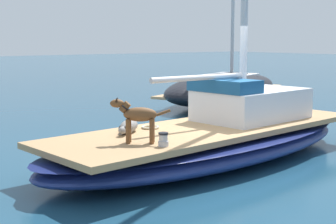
{
  "coord_description": "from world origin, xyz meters",
  "views": [
    {
      "loc": [
        6.66,
        -6.11,
        2.25
      ],
      "look_at": [
        0.0,
        -1.0,
        1.01
      ],
      "focal_mm": 52.91,
      "sensor_mm": 36.0,
      "label": 1
    }
  ],
  "objects_px": {
    "dog_brown": "(137,116)",
    "coiled_rope": "(150,127)",
    "deck_winch": "(163,140)",
    "moored_boat_port_side": "(223,88)",
    "sailboat_main": "(211,143)",
    "dog_grey": "(128,126)"
  },
  "relations": [
    {
      "from": "dog_grey",
      "to": "moored_boat_port_side",
      "type": "bearing_deg",
      "value": 126.09
    },
    {
      "from": "dog_brown",
      "to": "moored_boat_port_side",
      "type": "xyz_separation_m",
      "value": [
        -6.26,
        7.84,
        -0.52
      ]
    },
    {
      "from": "sailboat_main",
      "to": "deck_winch",
      "type": "height_order",
      "value": "deck_winch"
    },
    {
      "from": "deck_winch",
      "to": "moored_boat_port_side",
      "type": "distance_m",
      "value": 10.19
    },
    {
      "from": "dog_brown",
      "to": "dog_grey",
      "type": "distance_m",
      "value": 0.93
    },
    {
      "from": "sailboat_main",
      "to": "coiled_rope",
      "type": "bearing_deg",
      "value": -114.7
    },
    {
      "from": "dog_grey",
      "to": "deck_winch",
      "type": "height_order",
      "value": "dog_grey"
    },
    {
      "from": "moored_boat_port_side",
      "to": "coiled_rope",
      "type": "bearing_deg",
      "value": -52.41
    },
    {
      "from": "deck_winch",
      "to": "moored_boat_port_side",
      "type": "relative_size",
      "value": 0.03
    },
    {
      "from": "sailboat_main",
      "to": "coiled_rope",
      "type": "height_order",
      "value": "coiled_rope"
    },
    {
      "from": "dog_brown",
      "to": "sailboat_main",
      "type": "bearing_deg",
      "value": 102.53
    },
    {
      "from": "sailboat_main",
      "to": "deck_winch",
      "type": "bearing_deg",
      "value": -63.63
    },
    {
      "from": "deck_winch",
      "to": "coiled_rope",
      "type": "bearing_deg",
      "value": 152.0
    },
    {
      "from": "dog_brown",
      "to": "deck_winch",
      "type": "relative_size",
      "value": 3.65
    },
    {
      "from": "coiled_rope",
      "to": "dog_brown",
      "type": "bearing_deg",
      "value": -44.41
    },
    {
      "from": "sailboat_main",
      "to": "deck_winch",
      "type": "xyz_separation_m",
      "value": [
        0.87,
        -1.75,
        0.42
      ]
    },
    {
      "from": "sailboat_main",
      "to": "coiled_rope",
      "type": "distance_m",
      "value": 1.19
    },
    {
      "from": "dog_brown",
      "to": "coiled_rope",
      "type": "relative_size",
      "value": 2.37
    },
    {
      "from": "sailboat_main",
      "to": "dog_grey",
      "type": "distance_m",
      "value": 1.67
    },
    {
      "from": "dog_brown",
      "to": "coiled_rope",
      "type": "bearing_deg",
      "value": 135.59
    },
    {
      "from": "dog_brown",
      "to": "coiled_rope",
      "type": "distance_m",
      "value": 1.33
    },
    {
      "from": "deck_winch",
      "to": "moored_boat_port_side",
      "type": "xyz_separation_m",
      "value": [
        -6.7,
        7.67,
        -0.19
      ]
    }
  ]
}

